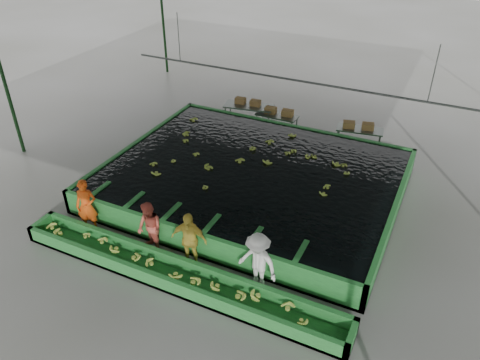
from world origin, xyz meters
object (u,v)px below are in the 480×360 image
at_px(packing_table_right, 359,138).
at_px(worker_a, 87,206).
at_px(worker_b, 150,228).
at_px(box_stack_left, 248,104).
at_px(worker_c, 189,240).
at_px(worker_d, 258,262).
at_px(packing_table_left, 249,116).
at_px(sorting_trough, 175,275).
at_px(box_stack_right, 358,128).
at_px(packing_table_mid, 277,123).
at_px(flotation_tank, 252,179).
at_px(box_stack_mid, 279,114).

bearing_deg(packing_table_right, worker_a, -124.57).
distance_m(worker_b, box_stack_left, 9.20).
bearing_deg(worker_a, worker_c, -23.19).
xyz_separation_m(worker_d, packing_table_left, (-4.47, 9.05, -0.41)).
bearing_deg(box_stack_left, worker_a, -97.82).
bearing_deg(box_stack_left, sorting_trough, -76.18).
relative_size(packing_table_left, box_stack_right, 1.77).
bearing_deg(packing_table_mid, packing_table_left, 178.79).
height_order(packing_table_left, box_stack_right, packing_table_left).
bearing_deg(worker_a, worker_b, -23.19).
xyz_separation_m(packing_table_mid, box_stack_left, (-1.46, 0.11, 0.58)).
distance_m(flotation_tank, worker_c, 4.32).
bearing_deg(sorting_trough, flotation_tank, 90.00).
bearing_deg(packing_table_right, worker_b, -113.37).
xyz_separation_m(worker_d, box_stack_mid, (-3.04, 9.08, -0.07)).
distance_m(worker_b, worker_c, 1.35).
height_order(packing_table_left, packing_table_right, packing_table_left).
bearing_deg(worker_d, box_stack_left, 127.09).
bearing_deg(sorting_trough, packing_table_left, 103.39).
relative_size(worker_b, packing_table_mid, 0.93).
bearing_deg(box_stack_mid, worker_d, -71.49).
bearing_deg(worker_b, flotation_tank, 97.29).
height_order(sorting_trough, box_stack_mid, box_stack_mid).
xyz_separation_m(flotation_tank, worker_b, (-1.34, -4.30, 0.40)).
height_order(packing_table_mid, packing_table_right, packing_table_right).
height_order(sorting_trough, packing_table_right, packing_table_right).
distance_m(sorting_trough, worker_a, 3.84).
height_order(flotation_tank, box_stack_left, box_stack_left).
bearing_deg(box_stack_mid, worker_b, -92.67).
distance_m(packing_table_left, packing_table_mid, 1.37).
relative_size(worker_a, box_stack_right, 1.46).
height_order(worker_d, packing_table_left, worker_d).
height_order(sorting_trough, worker_b, worker_b).
bearing_deg(worker_b, worker_a, -155.40).
distance_m(packing_table_right, box_stack_left, 5.10).
bearing_deg(box_stack_right, worker_b, -112.90).
xyz_separation_m(packing_table_right, box_stack_left, (-5.07, -0.04, 0.57)).
bearing_deg(packing_table_mid, box_stack_left, 175.58).
bearing_deg(worker_c, packing_table_right, 63.47).
xyz_separation_m(worker_b, packing_table_mid, (0.36, 9.02, -0.43)).
distance_m(flotation_tank, packing_table_mid, 4.82).
height_order(worker_c, box_stack_right, worker_c).
height_order(worker_a, worker_c, worker_a).
bearing_deg(box_stack_left, packing_table_right, 0.49).
bearing_deg(worker_c, worker_d, -10.60).
relative_size(worker_b, worker_c, 0.94).
xyz_separation_m(worker_d, packing_table_right, (0.50, 9.17, -0.48)).
height_order(worker_a, packing_table_left, worker_a).
height_order(worker_c, worker_d, worker_d).
height_order(worker_d, box_stack_right, worker_d).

